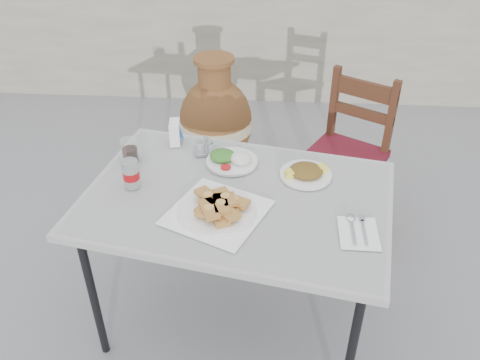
# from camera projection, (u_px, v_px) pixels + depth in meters

# --- Properties ---
(ground) EXTENTS (80.00, 80.00, 0.00)m
(ground) POSITION_uv_depth(u_px,v_px,m) (256.00, 322.00, 2.44)
(ground) COLOR slate
(ground) RESTS_ON ground
(cafe_table) EXTENTS (1.35, 1.04, 0.74)m
(cafe_table) POSITION_uv_depth(u_px,v_px,m) (237.00, 205.00, 2.06)
(cafe_table) COLOR black
(cafe_table) RESTS_ON ground
(pide_plate) EXTENTS (0.45, 0.45, 0.07)m
(pide_plate) POSITION_uv_depth(u_px,v_px,m) (217.00, 206.00, 1.92)
(pide_plate) COLOR white
(pide_plate) RESTS_ON cafe_table
(salad_rice_plate) EXTENTS (0.23, 0.23, 0.06)m
(salad_rice_plate) POSITION_uv_depth(u_px,v_px,m) (231.00, 159.00, 2.21)
(salad_rice_plate) COLOR white
(salad_rice_plate) RESTS_ON cafe_table
(salad_chopped_plate) EXTENTS (0.22, 0.22, 0.05)m
(salad_chopped_plate) POSITION_uv_depth(u_px,v_px,m) (306.00, 172.00, 2.13)
(salad_chopped_plate) COLOR white
(salad_chopped_plate) RESTS_ON cafe_table
(soda_can) EXTENTS (0.07, 0.07, 0.12)m
(soda_can) POSITION_uv_depth(u_px,v_px,m) (131.00, 174.00, 2.05)
(soda_can) COLOR silver
(soda_can) RESTS_ON cafe_table
(cola_glass) EXTENTS (0.07, 0.07, 0.11)m
(cola_glass) POSITION_uv_depth(u_px,v_px,m) (130.00, 152.00, 2.21)
(cola_glass) COLOR white
(cola_glass) RESTS_ON cafe_table
(napkin_holder) EXTENTS (0.06, 0.09, 0.11)m
(napkin_holder) POSITION_uv_depth(u_px,v_px,m) (175.00, 132.00, 2.34)
(napkin_holder) COLOR white
(napkin_holder) RESTS_ON cafe_table
(condiment_caddy) EXTENTS (0.11, 0.10, 0.07)m
(condiment_caddy) POSITION_uv_depth(u_px,v_px,m) (206.00, 148.00, 2.28)
(condiment_caddy) COLOR silver
(condiment_caddy) RESTS_ON cafe_table
(cutlery_napkin) EXTENTS (0.14, 0.20, 0.01)m
(cutlery_napkin) POSITION_uv_depth(u_px,v_px,m) (357.00, 230.00, 1.85)
(cutlery_napkin) COLOR white
(cutlery_napkin) RESTS_ON cafe_table
(chair) EXTENTS (0.53, 0.53, 0.88)m
(chair) POSITION_uv_depth(u_px,v_px,m) (347.00, 153.00, 2.82)
(chair) COLOR #34190E
(chair) RESTS_ON ground
(terracotta_urn) EXTENTS (0.47, 0.47, 0.83)m
(terracotta_urn) POSITION_uv_depth(u_px,v_px,m) (216.00, 123.00, 3.25)
(terracotta_urn) COLOR brown
(terracotta_urn) RESTS_ON ground
(back_wall) EXTENTS (6.00, 0.25, 1.20)m
(back_wall) POSITION_uv_depth(u_px,v_px,m) (270.00, 27.00, 4.13)
(back_wall) COLOR #AAA48E
(back_wall) RESTS_ON ground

